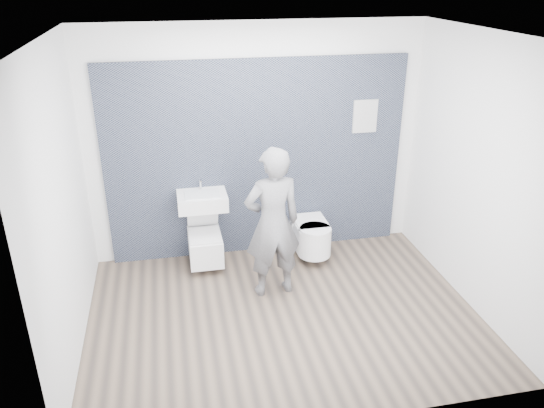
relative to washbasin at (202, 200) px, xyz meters
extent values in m
plane|color=brown|center=(0.70, -1.23, -0.84)|extent=(4.00, 4.00, 0.00)
plane|color=silver|center=(0.70, 0.27, 0.56)|extent=(4.00, 0.00, 4.00)
plane|color=silver|center=(0.70, -2.73, 0.56)|extent=(4.00, 0.00, 4.00)
plane|color=silver|center=(-1.30, -1.23, 0.56)|extent=(0.00, 3.00, 3.00)
plane|color=silver|center=(2.70, -1.23, 0.56)|extent=(0.00, 3.00, 3.00)
plane|color=white|center=(0.70, -1.23, 1.96)|extent=(4.00, 4.00, 0.00)
cube|color=black|center=(0.70, 0.24, -0.84)|extent=(3.60, 0.06, 2.40)
cube|color=white|center=(0.00, 0.00, -0.01)|extent=(0.57, 0.43, 0.17)
cube|color=silver|center=(0.00, -0.02, 0.08)|extent=(0.40, 0.29, 0.03)
cylinder|color=silver|center=(0.00, 0.15, 0.15)|extent=(0.02, 0.02, 0.14)
cylinder|color=silver|center=(0.00, 0.10, 0.21)|extent=(0.02, 0.10, 0.02)
cylinder|color=silver|center=(0.00, 0.19, -0.15)|extent=(0.04, 0.04, 0.11)
cube|color=white|center=(0.00, -0.07, -0.58)|extent=(0.39, 0.56, 0.33)
cylinder|color=silver|center=(0.00, -0.11, -0.44)|extent=(0.28, 0.28, 0.03)
cube|color=white|center=(0.00, -0.11, -0.41)|extent=(0.37, 0.45, 0.02)
cube|color=white|center=(0.00, 0.06, -0.22)|extent=(0.37, 0.22, 0.36)
cube|color=silver|center=(0.00, 0.18, -0.71)|extent=(0.10, 0.06, 0.08)
cube|color=white|center=(1.31, -0.02, -0.56)|extent=(0.40, 0.47, 0.33)
cylinder|color=white|center=(1.31, -0.25, -0.56)|extent=(0.40, 0.40, 0.33)
cube|color=white|center=(1.31, -0.05, -0.37)|extent=(0.38, 0.45, 0.03)
cylinder|color=white|center=(1.31, -0.27, -0.37)|extent=(0.38, 0.38, 0.03)
cube|color=silver|center=(1.31, 0.18, -0.68)|extent=(0.11, 0.06, 0.08)
cube|color=white|center=(2.02, 0.20, -0.84)|extent=(0.30, 0.03, 0.40)
imported|color=slate|center=(0.68, -0.78, 0.01)|extent=(0.66, 0.47, 1.69)
camera|label=1|loc=(-0.33, -5.70, 2.48)|focal=35.00mm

